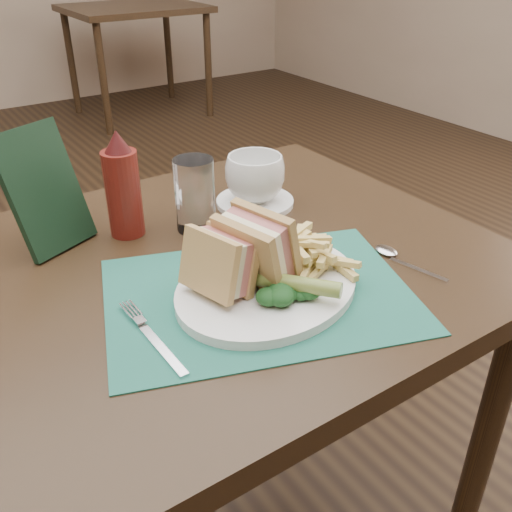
{
  "coord_description": "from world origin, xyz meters",
  "views": [
    {
      "loc": [
        -0.4,
        -1.2,
        1.22
      ],
      "look_at": [
        0.01,
        -0.6,
        0.8
      ],
      "focal_mm": 40.0,
      "sensor_mm": 36.0,
      "label": 1
    }
  ],
  "objects": [
    {
      "name": "check_presenter",
      "position": [
        -0.21,
        -0.31,
        0.85
      ],
      "size": [
        0.15,
        0.12,
        0.2
      ],
      "primitive_type": "cube",
      "rotation": [
        -0.31,
        0.0,
        0.41
      ],
      "color": "black",
      "rests_on": "table_main"
    },
    {
      "name": "saucer",
      "position": [
        0.17,
        -0.36,
        0.76
      ],
      "size": [
        0.18,
        0.18,
        0.01
      ],
      "primitive_type": "cylinder",
      "rotation": [
        0.0,
        0.0,
        -0.24
      ],
      "color": "white",
      "rests_on": "table_main"
    },
    {
      "name": "spoon",
      "position": [
        0.24,
        -0.69,
        0.76
      ],
      "size": [
        0.07,
        0.15,
        0.01
      ],
      "primitive_type": null,
      "rotation": [
        0.0,
        0.0,
        0.23
      ],
      "color": "silver",
      "rests_on": "table_main"
    },
    {
      "name": "sandwich_half_a",
      "position": [
        -0.08,
        -0.62,
        0.82
      ],
      "size": [
        0.1,
        0.11,
        0.1
      ],
      "primitive_type": null,
      "rotation": [
        0.0,
        0.24,
        0.27
      ],
      "color": "tan",
      "rests_on": "plate"
    },
    {
      "name": "table_main",
      "position": [
        0.0,
        -0.5,
        0.38
      ],
      "size": [
        0.9,
        0.75,
        0.75
      ],
      "primitive_type": null,
      "color": "black",
      "rests_on": "ground"
    },
    {
      "name": "sandwich_half_b",
      "position": [
        -0.02,
        -0.62,
        0.82
      ],
      "size": [
        0.1,
        0.13,
        0.11
      ],
      "primitive_type": null,
      "rotation": [
        0.0,
        -0.24,
        0.23
      ],
      "color": "tan",
      "rests_on": "plate"
    },
    {
      "name": "fries_pile",
      "position": [
        0.08,
        -0.62,
        0.8
      ],
      "size": [
        0.18,
        0.2,
        0.06
      ],
      "primitive_type": null,
      "color": "#D6BD6B",
      "rests_on": "plate"
    },
    {
      "name": "ketchup_bottle",
      "position": [
        -0.09,
        -0.34,
        0.84
      ],
      "size": [
        0.07,
        0.07,
        0.19
      ],
      "primitive_type": null,
      "rotation": [
        0.0,
        0.0,
        -0.23
      ],
      "color": "#5B150F",
      "rests_on": "table_main"
    },
    {
      "name": "kale_garnish",
      "position": [
        0.01,
        -0.68,
        0.78
      ],
      "size": [
        0.11,
        0.08,
        0.03
      ],
      "primitive_type": null,
      "color": "#133617",
      "rests_on": "plate"
    },
    {
      "name": "floor",
      "position": [
        0.0,
        0.0,
        0.0
      ],
      "size": [
        7.0,
        7.0,
        0.0
      ],
      "primitive_type": "plane",
      "color": "black",
      "rests_on": "ground"
    },
    {
      "name": "pickle_spear",
      "position": [
        0.02,
        -0.69,
        0.79
      ],
      "size": [
        0.09,
        0.11,
        0.03
      ],
      "primitive_type": "cylinder",
      "rotation": [
        1.54,
        0.0,
        0.64
      ],
      "color": "olive",
      "rests_on": "plate"
    },
    {
      "name": "drinking_glass",
      "position": [
        0.02,
        -0.39,
        0.81
      ],
      "size": [
        0.08,
        0.08,
        0.13
      ],
      "primitive_type": "cylinder",
      "rotation": [
        0.0,
        0.0,
        -0.19
      ],
      "color": "white",
      "rests_on": "table_main"
    },
    {
      "name": "coffee_cup",
      "position": [
        0.17,
        -0.36,
        0.8
      ],
      "size": [
        0.16,
        0.16,
        0.09
      ],
      "primitive_type": "imported",
      "rotation": [
        0.0,
        0.0,
        0.73
      ],
      "color": "white",
      "rests_on": "saucer"
    },
    {
      "name": "table_bg_right",
      "position": [
        1.28,
        2.78,
        0.38
      ],
      "size": [
        0.9,
        0.75,
        0.75
      ],
      "primitive_type": null,
      "color": "black",
      "rests_on": "ground"
    },
    {
      "name": "fork",
      "position": [
        -0.18,
        -0.64,
        0.76
      ],
      "size": [
        0.04,
        0.17,
        0.01
      ],
      "primitive_type": null,
      "rotation": [
        0.0,
        0.0,
        0.01
      ],
      "color": "silver",
      "rests_on": "placemat"
    },
    {
      "name": "placemat",
      "position": [
        -0.01,
        -0.63,
        0.75
      ],
      "size": [
        0.52,
        0.44,
        0.0
      ],
      "primitive_type": "cube",
      "rotation": [
        0.0,
        0.0,
        -0.34
      ],
      "color": "#1C5A4A",
      "rests_on": "table_main"
    },
    {
      "name": "plate",
      "position": [
        0.01,
        -0.63,
        0.76
      ],
      "size": [
        0.36,
        0.32,
        0.01
      ],
      "primitive_type": null,
      "rotation": [
        0.0,
        0.0,
        0.29
      ],
      "color": "white",
      "rests_on": "placemat"
    }
  ]
}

